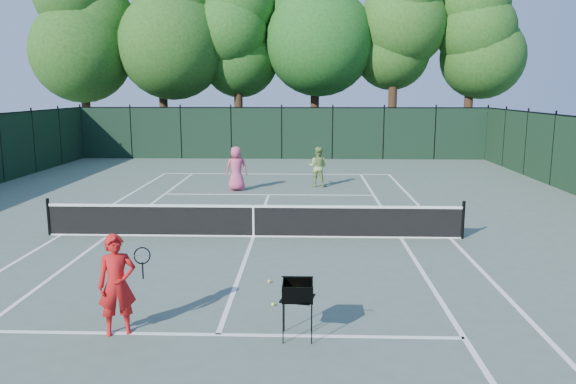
{
  "coord_description": "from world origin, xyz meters",
  "views": [
    {
      "loc": [
        1.47,
        -15.21,
        4.07
      ],
      "look_at": [
        0.94,
        1.0,
        1.1
      ],
      "focal_mm": 35.0,
      "sensor_mm": 36.0,
      "label": 1
    }
  ],
  "objects_px": {
    "ball_hopper": "(298,291)",
    "loose_ball_midcourt": "(269,281)",
    "loose_ball_near_cart": "(273,304)",
    "player_green": "(318,167)",
    "player_pink": "(236,168)",
    "coach": "(117,285)"
  },
  "relations": [
    {
      "from": "player_green",
      "to": "ball_hopper",
      "type": "xyz_separation_m",
      "value": [
        -0.61,
        -14.87,
        -0.03
      ]
    },
    {
      "from": "coach",
      "to": "player_pink",
      "type": "distance_m",
      "value": 13.71
    },
    {
      "from": "loose_ball_midcourt",
      "to": "player_green",
      "type": "bearing_deg",
      "value": 84.09
    },
    {
      "from": "player_green",
      "to": "ball_hopper",
      "type": "height_order",
      "value": "player_green"
    },
    {
      "from": "player_pink",
      "to": "ball_hopper",
      "type": "xyz_separation_m",
      "value": [
        2.72,
        -13.78,
        -0.1
      ]
    },
    {
      "from": "player_green",
      "to": "loose_ball_near_cart",
      "type": "bearing_deg",
      "value": 100.44
    },
    {
      "from": "coach",
      "to": "player_pink",
      "type": "relative_size",
      "value": 0.95
    },
    {
      "from": "ball_hopper",
      "to": "loose_ball_midcourt",
      "type": "height_order",
      "value": "ball_hopper"
    },
    {
      "from": "ball_hopper",
      "to": "loose_ball_midcourt",
      "type": "distance_m",
      "value": 2.85
    },
    {
      "from": "loose_ball_near_cart",
      "to": "player_green",
      "type": "bearing_deg",
      "value": 85.33
    },
    {
      "from": "coach",
      "to": "ball_hopper",
      "type": "distance_m",
      "value": 3.02
    },
    {
      "from": "player_green",
      "to": "loose_ball_midcourt",
      "type": "bearing_deg",
      "value": 99.2
    },
    {
      "from": "player_pink",
      "to": "player_green",
      "type": "relative_size",
      "value": 1.07
    },
    {
      "from": "coach",
      "to": "loose_ball_near_cart",
      "type": "bearing_deg",
      "value": 6.47
    },
    {
      "from": "loose_ball_near_cart",
      "to": "loose_ball_midcourt",
      "type": "relative_size",
      "value": 1.0
    },
    {
      "from": "player_pink",
      "to": "ball_hopper",
      "type": "relative_size",
      "value": 1.88
    },
    {
      "from": "player_green",
      "to": "loose_ball_near_cart",
      "type": "height_order",
      "value": "player_green"
    },
    {
      "from": "ball_hopper",
      "to": "loose_ball_near_cart",
      "type": "height_order",
      "value": "ball_hopper"
    },
    {
      "from": "coach",
      "to": "ball_hopper",
      "type": "bearing_deg",
      "value": -21.85
    },
    {
      "from": "coach",
      "to": "loose_ball_midcourt",
      "type": "xyz_separation_m",
      "value": [
        2.37,
        2.59,
        -0.83
      ]
    },
    {
      "from": "loose_ball_midcourt",
      "to": "ball_hopper",
      "type": "bearing_deg",
      "value": -76.3
    },
    {
      "from": "player_green",
      "to": "ball_hopper",
      "type": "relative_size",
      "value": 1.75
    }
  ]
}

